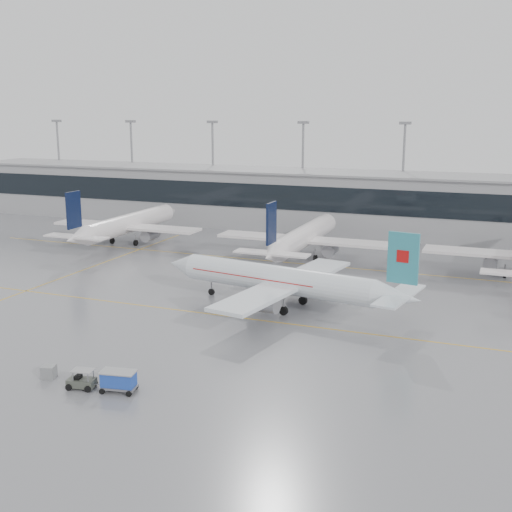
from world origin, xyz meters
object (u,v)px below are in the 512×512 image
at_px(baggage_tug, 82,382).
at_px(baggage_cart, 119,380).
at_px(air_canada_jet, 285,281).
at_px(gse_unit, 49,372).

height_order(baggage_tug, baggage_cart, baggage_cart).
bearing_deg(baggage_tug, air_canada_jet, 62.59).
distance_m(air_canada_jet, gse_unit, 32.26).
height_order(baggage_tug, gse_unit, baggage_tug).
bearing_deg(baggage_cart, gse_unit, 168.85).
relative_size(baggage_cart, gse_unit, 2.76).
relative_size(baggage_tug, baggage_cart, 1.11).
bearing_deg(baggage_cart, baggage_tug, 180.00).
relative_size(air_canada_jet, baggage_cart, 10.55).
distance_m(baggage_cart, gse_unit, 7.84).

